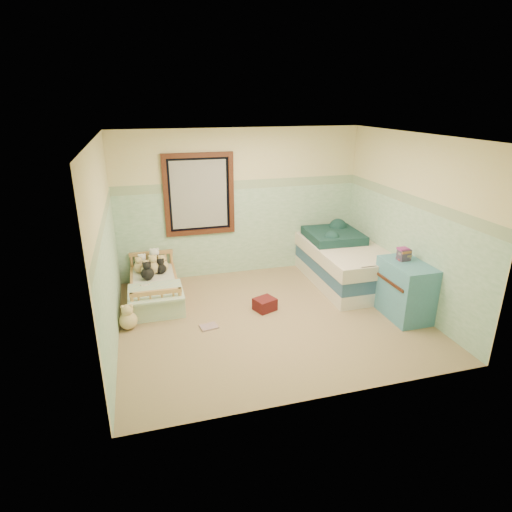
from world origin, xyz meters
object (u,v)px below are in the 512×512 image
object	(u,v)px
toddler_bed_frame	(155,293)
dresser	(405,290)
plush_floor_tan	(128,321)
red_pillow	(265,304)
floor_book	(209,327)
twin_bed_frame	(341,275)
plush_floor_cream	(146,298)

from	to	relation	value
toddler_bed_frame	dresser	size ratio (longest dim) A/B	1.77
plush_floor_tan	red_pillow	size ratio (longest dim) A/B	0.84
red_pillow	floor_book	xyz separation A→B (m)	(-0.88, -0.28, -0.08)
floor_book	twin_bed_frame	bearing A→B (deg)	11.73
plush_floor_tan	twin_bed_frame	distance (m)	3.57
plush_floor_cream	floor_book	size ratio (longest dim) A/B	0.99
plush_floor_tan	floor_book	bearing A→B (deg)	-13.78
plush_floor_tan	twin_bed_frame	xyz separation A→B (m)	(3.50, 0.70, -0.01)
plush_floor_tan	floor_book	xyz separation A→B (m)	(1.05, -0.26, -0.11)
dresser	red_pillow	size ratio (longest dim) A/B	2.78
twin_bed_frame	red_pillow	size ratio (longest dim) A/B	7.08
plush_floor_tan	dresser	size ratio (longest dim) A/B	0.30
toddler_bed_frame	plush_floor_cream	bearing A→B (deg)	-126.41
plush_floor_cream	twin_bed_frame	xyz separation A→B (m)	(3.24, 0.05, -0.01)
twin_bed_frame	plush_floor_tan	bearing A→B (deg)	-168.74
dresser	red_pillow	world-z (taller)	dresser
red_pillow	floor_book	bearing A→B (deg)	-162.13
twin_bed_frame	plush_floor_cream	bearing A→B (deg)	-179.19
twin_bed_frame	dresser	distance (m)	1.42
plush_floor_cream	dresser	xyz separation A→B (m)	(3.53, -1.31, 0.29)
toddler_bed_frame	floor_book	distance (m)	1.28
red_pillow	floor_book	world-z (taller)	red_pillow
twin_bed_frame	red_pillow	distance (m)	1.70
red_pillow	plush_floor_cream	bearing A→B (deg)	159.59
toddler_bed_frame	plush_floor_tan	distance (m)	0.93
dresser	floor_book	world-z (taller)	dresser
floor_book	dresser	bearing A→B (deg)	-17.98
toddler_bed_frame	dresser	world-z (taller)	dresser
red_pillow	toddler_bed_frame	bearing A→B (deg)	152.25
red_pillow	twin_bed_frame	bearing A→B (deg)	23.13
twin_bed_frame	red_pillow	xyz separation A→B (m)	(-1.57, -0.67, -0.02)
toddler_bed_frame	plush_floor_tan	bearing A→B (deg)	-115.29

